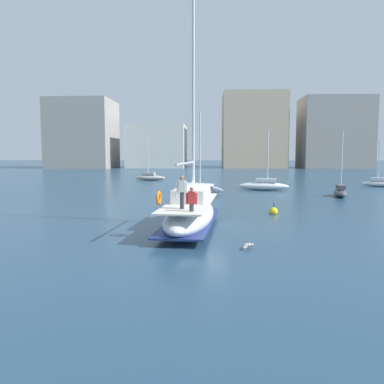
{
  "coord_description": "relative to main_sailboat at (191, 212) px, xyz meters",
  "views": [
    {
      "loc": [
        0.12,
        -22.28,
        4.11
      ],
      "look_at": [
        -0.85,
        0.95,
        1.8
      ],
      "focal_mm": 36.81,
      "sensor_mm": 36.0,
      "label": 1
    }
  ],
  "objects": [
    {
      "name": "waterfront_buildings",
      "position": [
        1.04,
        90.02,
        8.22
      ],
      "size": [
        86.67,
        21.65,
        20.62
      ],
      "color": "gray",
      "rests_on": "ground"
    },
    {
      "name": "mooring_buoy",
      "position": [
        5.38,
        5.2,
        -0.74
      ],
      "size": [
        0.57,
        0.57,
        0.89
      ],
      "color": "yellow",
      "rests_on": "ground"
    },
    {
      "name": "main_sailboat",
      "position": [
        0.0,
        0.0,
        0.0
      ],
      "size": [
        3.28,
        9.78,
        13.3
      ],
      "color": "silver",
      "rests_on": "ground"
    },
    {
      "name": "seagull",
      "position": [
        2.7,
        -4.56,
        -0.75
      ],
      "size": [
        0.53,
        1.0,
        0.17
      ],
      "color": "silver",
      "rests_on": "ground"
    },
    {
      "name": "moored_catamaran",
      "position": [
        7.1,
        22.32,
        -0.35
      ],
      "size": [
        5.62,
        2.13,
        6.59
      ],
      "color": "silver",
      "rests_on": "ground"
    },
    {
      "name": "moored_sloop_near",
      "position": [
        21.98,
        27.45,
        -0.44
      ],
      "size": [
        4.4,
        2.54,
        5.71
      ],
      "color": "white",
      "rests_on": "ground"
    },
    {
      "name": "moored_cutter_left",
      "position": [
        13.48,
        16.38,
        -0.43
      ],
      "size": [
        1.79,
        4.49,
        6.18
      ],
      "color": "#4C4C51",
      "rests_on": "ground"
    },
    {
      "name": "ground_plane",
      "position": [
        0.84,
        0.98,
        -0.91
      ],
      "size": [
        400.0,
        400.0,
        0.0
      ],
      "primitive_type": "plane",
      "color": "navy"
    },
    {
      "name": "moored_sloop_far",
      "position": [
        -0.17,
        17.99,
        -0.3
      ],
      "size": [
        5.56,
        5.02,
        8.16
      ],
      "color": "silver",
      "rests_on": "ground"
    },
    {
      "name": "moored_cutter_right",
      "position": [
        -7.83,
        37.56,
        -0.39
      ],
      "size": [
        4.9,
        2.01,
        6.72
      ],
      "color": "#B7B2A8",
      "rests_on": "ground"
    }
  ]
}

